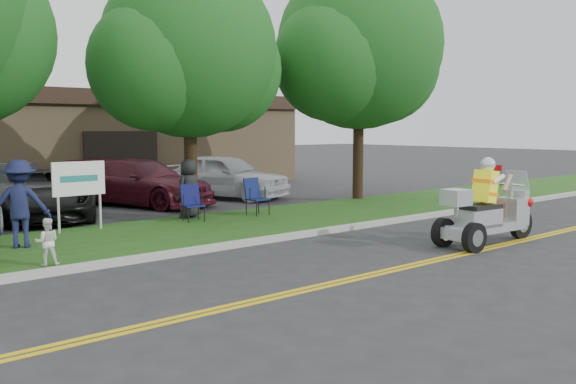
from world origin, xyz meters
TOP-DOWN VIEW (x-y plane):
  - ground at (0.00, 0.00)m, footprint 120.00×120.00m
  - centerline_near at (0.00, -0.58)m, footprint 60.00×0.10m
  - centerline_far at (0.00, -0.42)m, footprint 60.00×0.10m
  - curb at (0.00, 3.05)m, footprint 60.00×0.25m
  - grass_verge at (0.00, 5.20)m, footprint 60.00×4.00m
  - commercial_building at (2.00, 18.98)m, footprint 18.00×8.20m
  - tree_mid at (0.55, 7.23)m, footprint 5.88×4.80m
  - tree_right at (7.06, 7.03)m, footprint 6.86×5.60m
  - business_sign at (-2.90, 6.60)m, footprint 1.25×0.06m
  - trike_scooter at (3.45, -0.23)m, footprint 2.92×1.01m
  - lawn_chair_a at (1.90, 6.12)m, footprint 0.59×0.61m
  - lawn_chair_b at (-0.06, 6.25)m, footprint 0.59×0.60m
  - spectator_chair_a at (-4.58, 5.42)m, footprint 1.33×1.09m
  - spectator_chair_b at (0.16, 6.75)m, footprint 0.90×0.73m
  - child_right at (-4.73, 3.40)m, footprint 0.50×0.44m
  - parked_car_left at (-3.31, 10.82)m, footprint 1.70×4.60m
  - parked_car_mid at (-2.50, 9.80)m, footprint 3.82×5.42m
  - parked_car_right at (0.80, 10.82)m, footprint 3.79×5.59m
  - parked_car_far_right at (4.00, 10.70)m, footprint 3.61×5.12m

SIDE VIEW (x-z plane):
  - ground at x=0.00m, z-range 0.00..0.00m
  - centerline_near at x=0.00m, z-range 0.00..0.01m
  - centerline_far at x=0.00m, z-range 0.00..0.01m
  - grass_verge at x=0.00m, z-range 0.01..0.11m
  - curb at x=0.00m, z-range 0.00..0.12m
  - child_right at x=-4.73m, z-range 0.10..0.95m
  - lawn_chair_b at x=-0.06m, z-range 0.17..1.12m
  - trike_scooter at x=3.45m, z-range -0.29..1.62m
  - lawn_chair_a at x=1.90m, z-range 0.17..1.19m
  - parked_car_mid at x=-2.50m, z-range 0.00..1.37m
  - parked_car_left at x=-3.31m, z-range 0.00..1.50m
  - parked_car_right at x=0.80m, z-range 0.00..1.50m
  - parked_car_far_right at x=4.00m, z-range 0.00..1.62m
  - spectator_chair_b at x=0.16m, z-range 0.10..1.70m
  - spectator_chair_a at x=-4.58m, z-range 0.10..1.90m
  - business_sign at x=-2.90m, z-range 0.38..2.13m
  - commercial_building at x=2.00m, z-range 0.01..4.01m
  - tree_mid at x=0.55m, z-range 0.91..7.96m
  - tree_right at x=7.06m, z-range 0.99..9.06m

